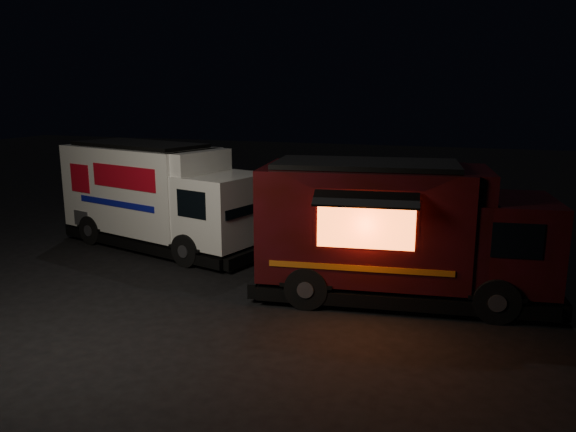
# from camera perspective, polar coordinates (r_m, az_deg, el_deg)

# --- Properties ---
(ground) EXTENTS (80.00, 80.00, 0.00)m
(ground) POSITION_cam_1_polar(r_m,az_deg,el_deg) (14.06, -10.41, -7.56)
(ground) COLOR black
(ground) RESTS_ON ground
(white_truck) EXTENTS (7.50, 4.25, 3.22)m
(white_truck) POSITION_cam_1_polar(r_m,az_deg,el_deg) (17.78, -12.60, 1.95)
(white_truck) COLOR silver
(white_truck) RESTS_ON ground
(red_truck) EXTENTS (7.19, 3.42, 3.22)m
(red_truck) POSITION_cam_1_polar(r_m,az_deg,el_deg) (13.28, 11.66, -1.56)
(red_truck) COLOR #360910
(red_truck) RESTS_ON ground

